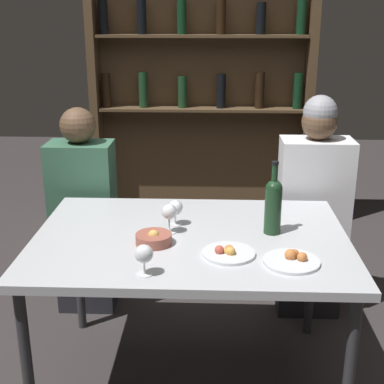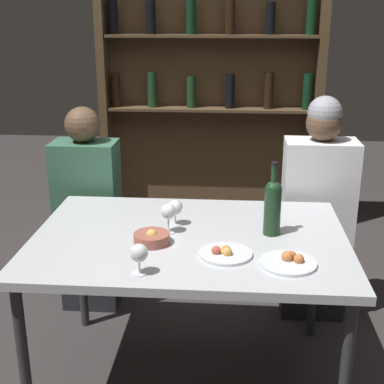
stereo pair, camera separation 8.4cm
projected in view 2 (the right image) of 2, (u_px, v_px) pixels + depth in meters
ground_plane at (190, 378)px, 2.52m from camera, size 10.00×10.00×0.00m
dining_table at (189, 248)px, 2.30m from camera, size 1.34×0.94×0.73m
wine_rack_wall at (210, 77)px, 3.92m from camera, size 1.63×0.21×2.25m
wine_bottle at (273, 204)px, 2.26m from camera, size 0.07×0.07×0.32m
wine_glass_0 at (175, 208)px, 2.38m from camera, size 0.07×0.07×0.12m
wine_glass_1 at (168, 212)px, 2.29m from camera, size 0.07×0.07×0.13m
wine_glass_2 at (139, 254)px, 1.93m from camera, size 0.07×0.07×0.12m
food_plate_0 at (289, 261)px, 2.02m from camera, size 0.22×0.22×0.05m
food_plate_1 at (225, 253)px, 2.09m from camera, size 0.21×0.21×0.04m
snack_bowl at (152, 238)px, 2.20m from camera, size 0.15×0.15×0.06m
seated_person_left at (88, 216)px, 2.99m from camera, size 0.35×0.22×1.16m
seated_person_right at (317, 215)px, 2.89m from camera, size 0.38×0.22×1.23m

